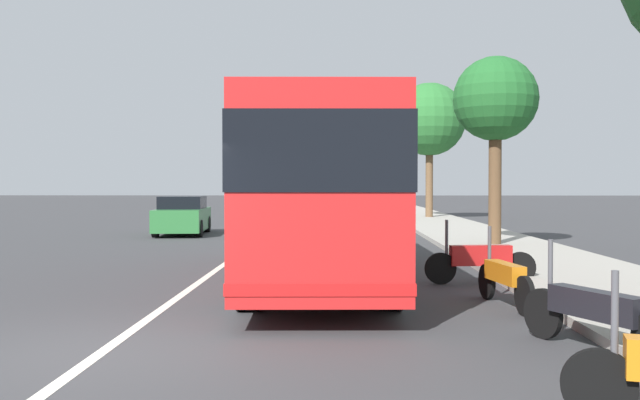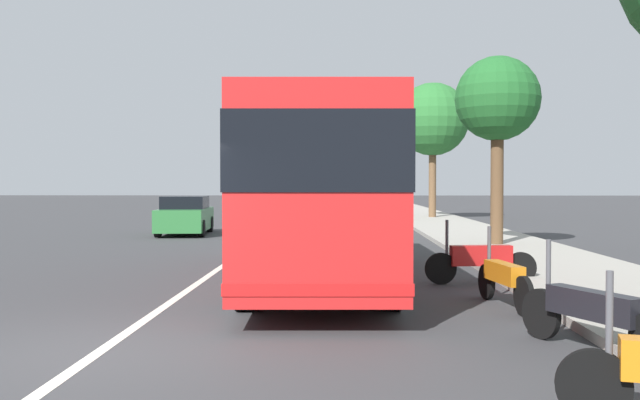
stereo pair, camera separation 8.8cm
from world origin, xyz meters
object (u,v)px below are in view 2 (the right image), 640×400
(coach_bus, at_px, (319,186))
(roadside_tree_far_block, at_px, (433,120))
(roadside_tree_mid_block, at_px, (497,101))
(car_far_distant, at_px, (344,204))
(motorcycle_mid_row, at_px, (504,279))
(motorcycle_angled, at_px, (481,260))
(motorcycle_far_end, at_px, (592,313))
(car_side_street, at_px, (185,216))
(car_ahead_same_lane, at_px, (262,201))

(coach_bus, relative_size, roadside_tree_far_block, 1.37)
(coach_bus, distance_m, roadside_tree_mid_block, 9.16)
(car_far_distant, bearing_deg, roadside_tree_far_block, -127.43)
(motorcycle_mid_row, xyz_separation_m, motorcycle_angled, (2.53, -0.15, 0.02))
(motorcycle_far_end, relative_size, roadside_tree_far_block, 0.28)
(car_side_street, height_order, roadside_tree_mid_block, roadside_tree_mid_block)
(roadside_tree_far_block, bearing_deg, roadside_tree_mid_block, 178.88)
(motorcycle_angled, bearing_deg, car_far_distant, -91.19)
(car_side_street, bearing_deg, motorcycle_angled, 29.73)
(car_far_distant, relative_size, roadside_tree_far_block, 0.57)
(motorcycle_mid_row, bearing_deg, motorcycle_angled, -12.14)
(car_side_street, xyz_separation_m, car_ahead_same_lane, (25.12, -0.07, -0.04))
(motorcycle_mid_row, distance_m, roadside_tree_mid_block, 10.99)
(coach_bus, xyz_separation_m, motorcycle_mid_row, (-2.90, -3.03, -1.46))
(motorcycle_far_end, xyz_separation_m, motorcycle_mid_row, (2.99, 0.30, -0.02))
(roadside_tree_far_block, bearing_deg, motorcycle_angled, 174.58)
(coach_bus, relative_size, car_ahead_same_lane, 2.59)
(car_side_street, height_order, car_ahead_same_lane, car_side_street)
(coach_bus, bearing_deg, car_far_distant, -3.01)
(motorcycle_far_end, height_order, car_far_distant, car_far_distant)
(car_ahead_same_lane, bearing_deg, car_side_street, -1.29)
(coach_bus, height_order, motorcycle_angled, coach_bus)
(motorcycle_angled, distance_m, roadside_tree_far_block, 25.22)
(motorcycle_angled, height_order, roadside_tree_mid_block, roadside_tree_mid_block)
(motorcycle_angled, distance_m, car_ahead_same_lane, 39.04)
(motorcycle_mid_row, height_order, car_ahead_same_lane, car_ahead_same_lane)
(roadside_tree_mid_block, bearing_deg, roadside_tree_far_block, -1.12)
(roadside_tree_far_block, bearing_deg, car_ahead_same_lane, 39.36)
(motorcycle_far_end, relative_size, motorcycle_mid_row, 1.02)
(motorcycle_far_end, distance_m, roadside_tree_far_block, 30.62)
(car_ahead_same_lane, bearing_deg, coach_bus, 7.19)
(motorcycle_mid_row, bearing_deg, motorcycle_far_end, 176.96)
(coach_bus, xyz_separation_m, motorcycle_angled, (-0.37, -3.18, -1.43))
(car_ahead_same_lane, xyz_separation_m, car_far_distant, (-9.28, -6.14, 0.02))
(car_far_distant, bearing_deg, car_ahead_same_lane, 36.56)
(car_far_distant, bearing_deg, roadside_tree_mid_block, -164.88)
(motorcycle_angled, xyz_separation_m, roadside_tree_far_block, (24.61, -2.34, 5.02))
(motorcycle_mid_row, xyz_separation_m, roadside_tree_mid_block, (10.00, -2.15, 4.00))
(car_ahead_same_lane, xyz_separation_m, roadside_tree_far_block, (-13.45, -11.03, 4.82))
(car_ahead_same_lane, bearing_deg, motorcycle_far_end, 10.34)
(motorcycle_mid_row, xyz_separation_m, car_side_street, (15.46, 8.61, 0.26))
(car_side_street, xyz_separation_m, roadside_tree_mid_block, (-5.46, -10.76, 3.74))
(motorcycle_angled, bearing_deg, car_side_street, -62.13)
(car_side_street, height_order, car_far_distant, car_far_distant)
(coach_bus, xyz_separation_m, roadside_tree_far_block, (24.24, -5.52, 3.58))
(motorcycle_far_end, xyz_separation_m, car_far_distant, (34.30, 2.70, 0.22))
(coach_bus, height_order, motorcycle_mid_row, coach_bus)
(motorcycle_far_end, height_order, car_ahead_same_lane, car_ahead_same_lane)
(motorcycle_mid_row, height_order, car_far_distant, car_far_distant)
(motorcycle_mid_row, height_order, roadside_tree_mid_block, roadside_tree_mid_block)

